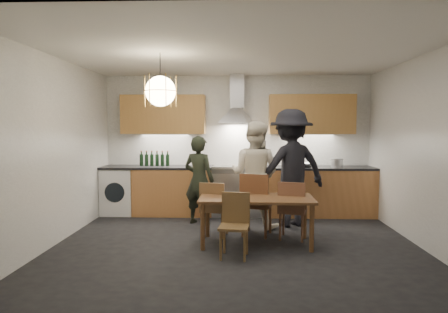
{
  "coord_description": "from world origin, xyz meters",
  "views": [
    {
      "loc": [
        0.04,
        -5.38,
        1.63
      ],
      "look_at": [
        -0.18,
        0.4,
        1.2
      ],
      "focal_mm": 32.0,
      "sensor_mm": 36.0,
      "label": 1
    }
  ],
  "objects_px": {
    "dining_table": "(256,202)",
    "mixing_bowl": "(306,165)",
    "chair_front": "(235,220)",
    "wine_bottles": "(154,158)",
    "person_left": "(199,180)",
    "person_mid": "(255,174)",
    "person_right": "(291,168)",
    "stock_pot": "(337,163)",
    "chair_back_left": "(214,206)"
  },
  "relations": [
    {
      "from": "person_right",
      "to": "wine_bottles",
      "type": "distance_m",
      "value": 2.57
    },
    {
      "from": "person_left",
      "to": "wine_bottles",
      "type": "bearing_deg",
      "value": -16.78
    },
    {
      "from": "person_left",
      "to": "chair_front",
      "type": "bearing_deg",
      "value": 134.32
    },
    {
      "from": "dining_table",
      "to": "chair_back_left",
      "type": "relative_size",
      "value": 1.93
    },
    {
      "from": "stock_pot",
      "to": "chair_back_left",
      "type": "bearing_deg",
      "value": -145.44
    },
    {
      "from": "person_left",
      "to": "person_right",
      "type": "distance_m",
      "value": 1.53
    },
    {
      "from": "dining_table",
      "to": "person_right",
      "type": "bearing_deg",
      "value": 61.79
    },
    {
      "from": "person_mid",
      "to": "stock_pot",
      "type": "relative_size",
      "value": 8.27
    },
    {
      "from": "person_mid",
      "to": "mixing_bowl",
      "type": "height_order",
      "value": "person_mid"
    },
    {
      "from": "chair_back_left",
      "to": "mixing_bowl",
      "type": "height_order",
      "value": "mixing_bowl"
    },
    {
      "from": "person_left",
      "to": "person_right",
      "type": "xyz_separation_m",
      "value": [
        1.52,
        -0.04,
        0.22
      ]
    },
    {
      "from": "person_mid",
      "to": "person_right",
      "type": "distance_m",
      "value": 0.61
    },
    {
      "from": "chair_front",
      "to": "person_mid",
      "type": "bearing_deg",
      "value": 85.33
    },
    {
      "from": "chair_front",
      "to": "person_mid",
      "type": "xyz_separation_m",
      "value": [
        0.31,
        1.5,
        0.4
      ]
    },
    {
      "from": "dining_table",
      "to": "person_left",
      "type": "xyz_separation_m",
      "value": [
        -0.91,
        1.13,
        0.16
      ]
    },
    {
      "from": "chair_back_left",
      "to": "person_mid",
      "type": "relative_size",
      "value": 0.48
    },
    {
      "from": "dining_table",
      "to": "person_left",
      "type": "bearing_deg",
      "value": 130.03
    },
    {
      "from": "dining_table",
      "to": "chair_front",
      "type": "xyz_separation_m",
      "value": [
        -0.29,
        -0.52,
        -0.13
      ]
    },
    {
      "from": "chair_front",
      "to": "person_right",
      "type": "height_order",
      "value": "person_right"
    },
    {
      "from": "chair_back_left",
      "to": "stock_pot",
      "type": "bearing_deg",
      "value": -133.33
    },
    {
      "from": "person_mid",
      "to": "stock_pot",
      "type": "height_order",
      "value": "person_mid"
    },
    {
      "from": "person_left",
      "to": "stock_pot",
      "type": "relative_size",
      "value": 7.13
    },
    {
      "from": "stock_pot",
      "to": "wine_bottles",
      "type": "distance_m",
      "value": 3.36
    },
    {
      "from": "chair_front",
      "to": "mixing_bowl",
      "type": "bearing_deg",
      "value": 68.27
    },
    {
      "from": "person_left",
      "to": "person_right",
      "type": "relative_size",
      "value": 0.77
    },
    {
      "from": "wine_bottles",
      "to": "dining_table",
      "type": "bearing_deg",
      "value": -46.28
    },
    {
      "from": "person_right",
      "to": "wine_bottles",
      "type": "xyz_separation_m",
      "value": [
        -2.43,
        0.82,
        0.08
      ]
    },
    {
      "from": "person_mid",
      "to": "mixing_bowl",
      "type": "xyz_separation_m",
      "value": [
        0.96,
        0.82,
        0.08
      ]
    },
    {
      "from": "chair_front",
      "to": "wine_bottles",
      "type": "xyz_separation_m",
      "value": [
        -1.53,
        2.43,
        0.58
      ]
    },
    {
      "from": "person_mid",
      "to": "person_left",
      "type": "bearing_deg",
      "value": 15.84
    },
    {
      "from": "chair_back_left",
      "to": "wine_bottles",
      "type": "distance_m",
      "value": 2.07
    },
    {
      "from": "dining_table",
      "to": "chair_back_left",
      "type": "distance_m",
      "value": 0.7
    },
    {
      "from": "chair_front",
      "to": "wine_bottles",
      "type": "distance_m",
      "value": 2.93
    },
    {
      "from": "person_right",
      "to": "chair_front",
      "type": "bearing_deg",
      "value": 38.99
    },
    {
      "from": "chair_front",
      "to": "person_left",
      "type": "height_order",
      "value": "person_left"
    },
    {
      "from": "chair_front",
      "to": "person_mid",
      "type": "height_order",
      "value": "person_mid"
    },
    {
      "from": "chair_front",
      "to": "wine_bottles",
      "type": "bearing_deg",
      "value": 129.08
    },
    {
      "from": "person_mid",
      "to": "stock_pot",
      "type": "distance_m",
      "value": 1.74
    },
    {
      "from": "chair_front",
      "to": "stock_pot",
      "type": "xyz_separation_m",
      "value": [
        1.83,
        2.33,
        0.52
      ]
    },
    {
      "from": "person_mid",
      "to": "stock_pot",
      "type": "bearing_deg",
      "value": -127.04
    },
    {
      "from": "dining_table",
      "to": "mixing_bowl",
      "type": "xyz_separation_m",
      "value": [
        0.97,
        1.81,
        0.35
      ]
    },
    {
      "from": "person_left",
      "to": "person_mid",
      "type": "bearing_deg",
      "value": -165.02
    },
    {
      "from": "dining_table",
      "to": "wine_bottles",
      "type": "distance_m",
      "value": 2.68
    },
    {
      "from": "person_left",
      "to": "stock_pot",
      "type": "distance_m",
      "value": 2.55
    },
    {
      "from": "dining_table",
      "to": "person_left",
      "type": "relative_size",
      "value": 1.07
    },
    {
      "from": "chair_back_left",
      "to": "person_left",
      "type": "relative_size",
      "value": 0.55
    },
    {
      "from": "dining_table",
      "to": "person_left",
      "type": "distance_m",
      "value": 1.46
    },
    {
      "from": "chair_front",
      "to": "mixing_bowl",
      "type": "xyz_separation_m",
      "value": [
        1.26,
        2.32,
        0.48
      ]
    },
    {
      "from": "person_mid",
      "to": "mixing_bowl",
      "type": "relative_size",
      "value": 5.39
    },
    {
      "from": "chair_back_left",
      "to": "person_right",
      "type": "xyz_separation_m",
      "value": [
        1.22,
        0.76,
        0.49
      ]
    }
  ]
}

